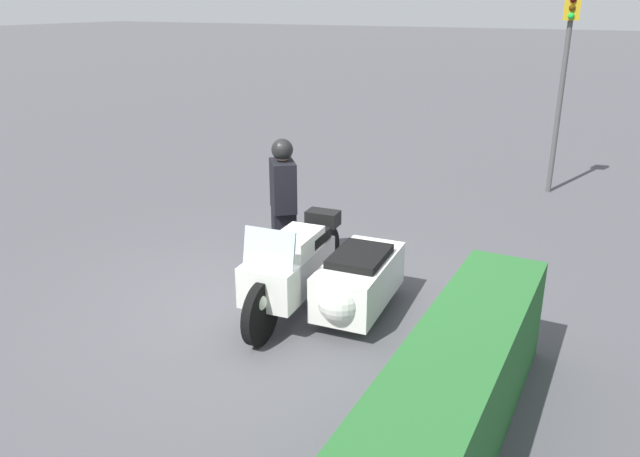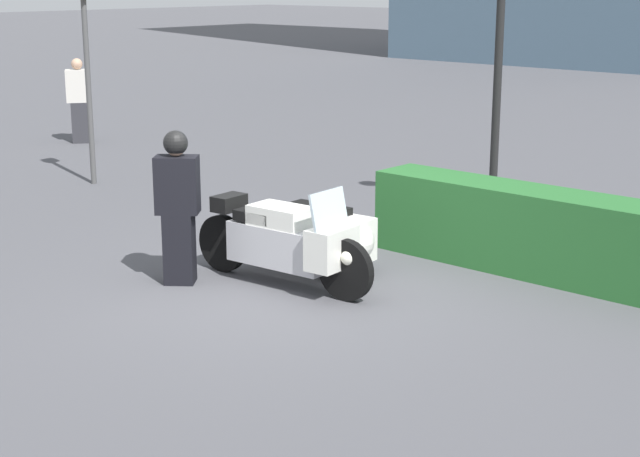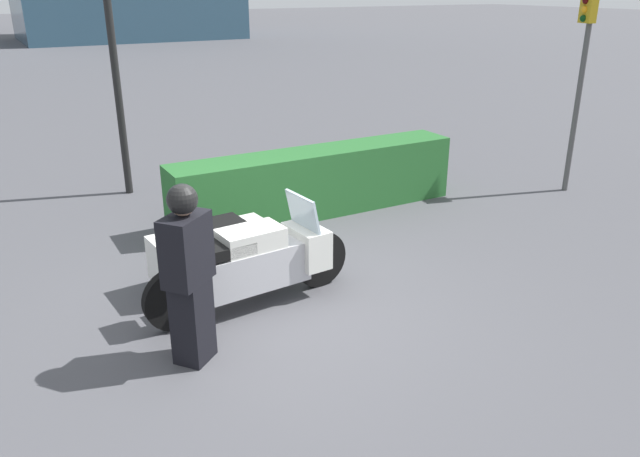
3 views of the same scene
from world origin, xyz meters
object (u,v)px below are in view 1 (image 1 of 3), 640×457
(police_motorcycle, at_px, (327,275))
(hedge_bush_curbside, at_px, (436,432))
(officer_rider, at_px, (283,202))
(traffic_light_far, at_px, (564,67))

(police_motorcycle, relative_size, hedge_bush_curbside, 0.54)
(police_motorcycle, xyz_separation_m, officer_rider, (-0.91, -1.08, 0.44))
(hedge_bush_curbside, height_order, traffic_light_far, traffic_light_far)
(police_motorcycle, relative_size, traffic_light_far, 0.71)
(police_motorcycle, xyz_separation_m, hedge_bush_curbside, (2.06, 1.89, 0.02))
(police_motorcycle, bearing_deg, traffic_light_far, 161.75)
(police_motorcycle, relative_size, officer_rider, 1.41)
(hedge_bush_curbside, xyz_separation_m, traffic_light_far, (-8.21, -0.40, 1.75))
(police_motorcycle, height_order, officer_rider, officer_rider)
(officer_rider, height_order, traffic_light_far, traffic_light_far)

